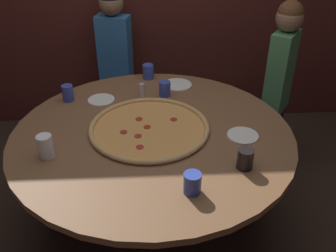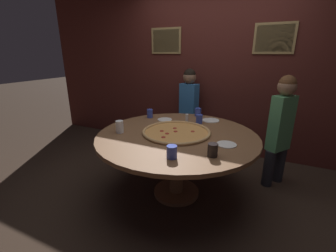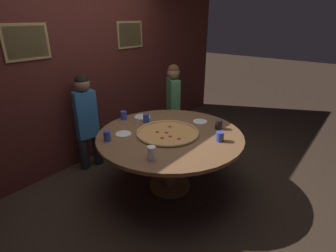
% 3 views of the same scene
% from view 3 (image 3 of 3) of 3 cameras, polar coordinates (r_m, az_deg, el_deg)
% --- Properties ---
extents(ground_plane, '(24.00, 24.00, 0.00)m').
position_cam_3_polar(ground_plane, '(3.46, 0.41, -12.90)').
color(ground_plane, '#38281E').
extents(back_wall, '(6.40, 0.08, 2.60)m').
position_cam_3_polar(back_wall, '(3.94, -16.87, 11.43)').
color(back_wall, '#4C1E19').
rests_on(back_wall, ground_plane).
extents(dining_table, '(1.71, 1.71, 0.74)m').
position_cam_3_polar(dining_table, '(3.13, 0.44, -3.61)').
color(dining_table, brown).
rests_on(dining_table, ground_plane).
extents(giant_pizza, '(0.74, 0.74, 0.03)m').
position_cam_3_polar(giant_pizza, '(3.08, -0.08, -1.43)').
color(giant_pizza, '#E0994C').
rests_on(giant_pizza, dining_table).
extents(drink_cup_far_left, '(0.08, 0.08, 0.11)m').
position_cam_3_polar(drink_cup_far_left, '(2.97, -13.09, -2.10)').
color(drink_cup_far_left, '#384CB7').
rests_on(drink_cup_far_left, dining_table).
extents(drink_cup_centre_back, '(0.09, 0.09, 0.11)m').
position_cam_3_polar(drink_cup_centre_back, '(3.54, -9.65, 2.30)').
color(drink_cup_centre_back, '#384CB7').
rests_on(drink_cup_centre_back, dining_table).
extents(drink_cup_near_left, '(0.09, 0.09, 0.11)m').
position_cam_3_polar(drink_cup_near_left, '(3.25, 10.96, 0.32)').
color(drink_cup_near_left, black).
rests_on(drink_cup_near_left, dining_table).
extents(drink_cup_front_edge, '(0.08, 0.08, 0.13)m').
position_cam_3_polar(drink_cup_front_edge, '(2.52, -3.63, -5.88)').
color(drink_cup_front_edge, white).
rests_on(drink_cup_front_edge, dining_table).
extents(drink_cup_near_right, '(0.09, 0.09, 0.11)m').
position_cam_3_polar(drink_cup_near_right, '(2.94, 11.22, -2.26)').
color(drink_cup_near_right, '#384CB7').
rests_on(drink_cup_near_right, dining_table).
extents(drink_cup_by_shaker, '(0.08, 0.08, 0.11)m').
position_cam_3_polar(drink_cup_by_shaker, '(3.41, -4.77, 1.73)').
color(drink_cup_by_shaker, '#384CB7').
rests_on(drink_cup_by_shaker, dining_table).
extents(white_plate_far_back, '(0.22, 0.22, 0.01)m').
position_cam_3_polar(white_plate_far_back, '(3.61, -5.60, 2.02)').
color(white_plate_far_back, white).
rests_on(white_plate_far_back, dining_table).
extents(white_plate_beside_cup, '(0.19, 0.19, 0.01)m').
position_cam_3_polar(white_plate_beside_cup, '(3.45, 7.01, 0.99)').
color(white_plate_beside_cup, white).
rests_on(white_plate_beside_cup, dining_table).
extents(white_plate_right_side, '(0.19, 0.19, 0.01)m').
position_cam_3_polar(white_plate_right_side, '(3.11, -9.68, -1.68)').
color(white_plate_right_side, white).
rests_on(white_plate_right_side, dining_table).
extents(condiment_shaker, '(0.04, 0.04, 0.10)m').
position_cam_3_polar(condiment_shaker, '(3.31, -6.67, 0.85)').
color(condiment_shaker, silver).
rests_on(condiment_shaker, dining_table).
extents(diner_side_left, '(0.29, 0.34, 1.34)m').
position_cam_3_polar(diner_side_left, '(4.24, 1.14, 5.53)').
color(diner_side_left, '#232328').
rests_on(diner_side_left, ground_plane).
extents(diner_side_right, '(0.35, 0.21, 1.34)m').
position_cam_3_polar(diner_side_right, '(3.71, -17.38, 1.94)').
color(diner_side_right, '#232328').
rests_on(diner_side_right, ground_plane).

